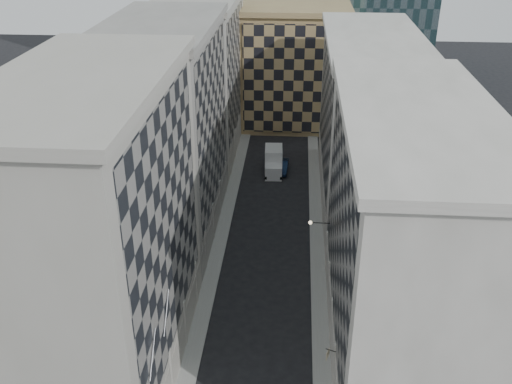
% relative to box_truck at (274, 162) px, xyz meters
% --- Properties ---
extents(sidewalk_west, '(1.50, 100.00, 0.15)m').
position_rel_box_truck_xyz_m(sidewalk_west, '(-4.96, -18.07, -1.30)').
color(sidewalk_west, gray).
rests_on(sidewalk_west, ground).
extents(sidewalk_east, '(1.50, 100.00, 0.15)m').
position_rel_box_truck_xyz_m(sidewalk_east, '(5.54, -18.07, -1.30)').
color(sidewalk_east, gray).
rests_on(sidewalk_east, ground).
extents(bldg_left_a, '(10.80, 22.80, 23.70)m').
position_rel_box_truck_xyz_m(bldg_left_a, '(-10.60, -37.07, 10.45)').
color(bldg_left_a, '#A3A093').
rests_on(bldg_left_a, ground).
extents(bldg_left_b, '(10.80, 22.80, 22.70)m').
position_rel_box_truck_xyz_m(bldg_left_b, '(-10.60, -15.07, 9.95)').
color(bldg_left_b, gray).
rests_on(bldg_left_b, ground).
extents(bldg_left_c, '(10.80, 22.80, 21.70)m').
position_rel_box_truck_xyz_m(bldg_left_c, '(-10.59, 6.93, 9.45)').
color(bldg_left_c, '#A3A093').
rests_on(bldg_left_c, ground).
extents(bldg_right_a, '(10.80, 26.80, 20.70)m').
position_rel_box_truck_xyz_m(bldg_right_a, '(11.16, -33.07, 8.95)').
color(bldg_right_a, '#B2AEA3').
rests_on(bldg_right_a, ground).
extents(bldg_right_b, '(10.80, 28.80, 19.70)m').
position_rel_box_truck_xyz_m(bldg_right_b, '(11.18, -6.07, 8.48)').
color(bldg_right_b, '#B2AEA3').
rests_on(bldg_right_b, ground).
extents(tan_block, '(16.80, 14.80, 18.80)m').
position_rel_box_truck_xyz_m(tan_block, '(2.29, 19.82, 8.06)').
color(tan_block, '#A28055').
rests_on(tan_block, ground).
extents(flagpoles_left, '(0.10, 6.33, 2.33)m').
position_rel_box_truck_xyz_m(flagpoles_left, '(-5.61, -42.07, 6.63)').
color(flagpoles_left, gray).
rests_on(flagpoles_left, ground).
extents(bracket_lamp, '(1.98, 0.36, 0.36)m').
position_rel_box_truck_xyz_m(bracket_lamp, '(4.66, -24.07, 4.83)').
color(bracket_lamp, black).
rests_on(bracket_lamp, ground).
extents(box_truck, '(2.57, 5.83, 3.15)m').
position_rel_box_truck_xyz_m(box_truck, '(0.00, 0.00, 0.00)').
color(box_truck, silver).
rests_on(box_truck, ground).
extents(dark_car, '(1.80, 4.54, 1.47)m').
position_rel_box_truck_xyz_m(dark_car, '(1.16, 0.02, -0.64)').
color(dark_car, '#10203E').
rests_on(dark_car, ground).
extents(shop_sign, '(0.73, 0.64, 0.74)m').
position_rel_box_truck_xyz_m(shop_sign, '(5.70, -38.77, 2.47)').
color(shop_sign, black).
rests_on(shop_sign, ground).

